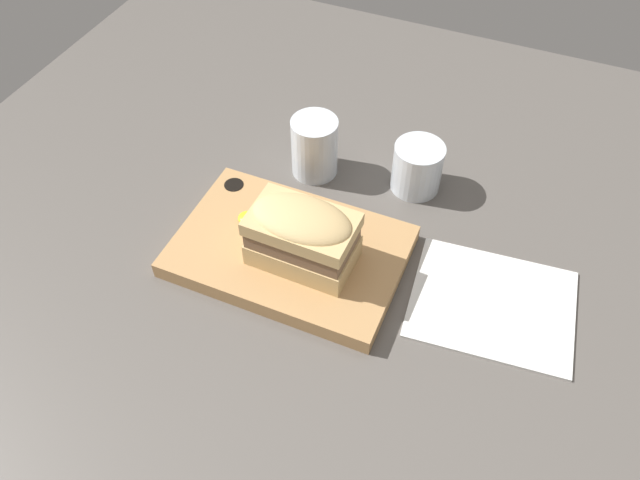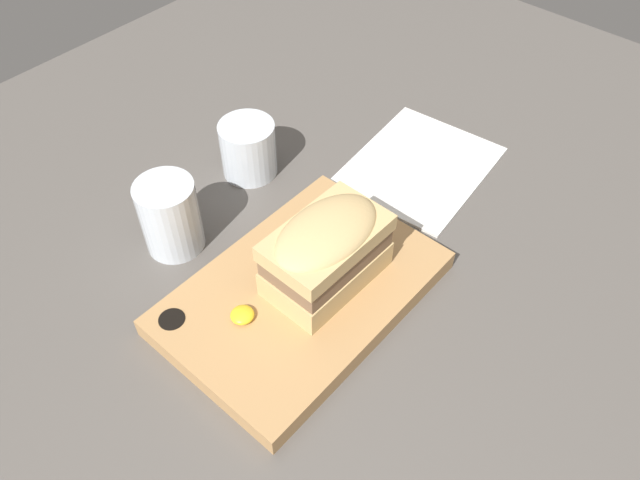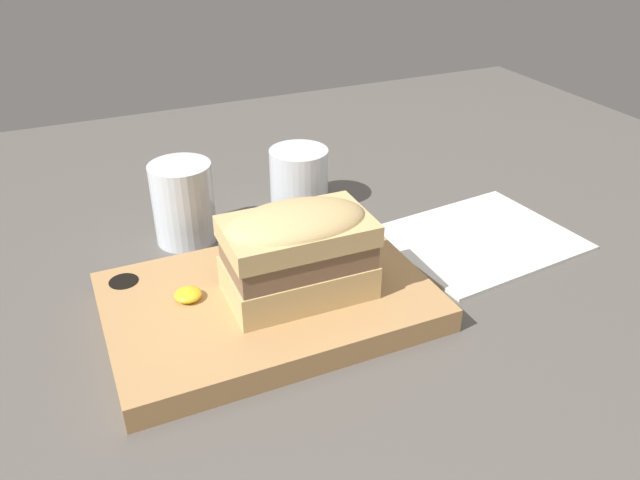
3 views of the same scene
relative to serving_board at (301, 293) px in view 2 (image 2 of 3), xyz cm
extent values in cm
cube|color=#56514C|center=(9.44, 3.14, -2.31)|extent=(145.67, 129.40, 2.00)
cube|color=tan|center=(0.08, -0.05, 0.00)|extent=(31.87, 21.33, 2.60)
cylinder|color=black|center=(-12.87, 7.63, 0.71)|extent=(2.99, 2.99, 1.30)
cube|color=tan|center=(2.82, -1.40, 3.04)|extent=(14.18, 8.72, 3.48)
cube|color=brown|center=(2.82, -1.40, 6.01)|extent=(13.61, 8.37, 2.45)
cube|color=tan|center=(2.82, -1.40, 8.28)|extent=(14.18, 8.72, 2.09)
ellipsoid|color=tan|center=(2.82, -1.40, 9.15)|extent=(13.89, 8.54, 3.13)
ellipsoid|color=gold|center=(-7.53, 1.88, 1.83)|extent=(2.67, 2.67, 1.07)
cylinder|color=silver|center=(-3.90, 18.10, 3.63)|extent=(7.35, 7.35, 9.86)
cylinder|color=silver|center=(-3.90, 18.10, 1.11)|extent=(6.47, 6.47, 4.44)
cylinder|color=silver|center=(12.15, 20.94, 2.66)|extent=(7.75, 7.75, 7.94)
cylinder|color=#470A14|center=(12.15, 20.94, 2.09)|extent=(6.98, 6.98, 6.40)
cube|color=white|center=(28.67, 2.99, -1.11)|extent=(23.19, 19.52, 0.40)
camera|label=1|loc=(26.20, -50.33, 68.17)|focal=35.00mm
camera|label=2|loc=(-31.79, -30.76, 58.40)|focal=35.00mm
camera|label=3|loc=(-16.16, -48.97, 37.20)|focal=35.00mm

